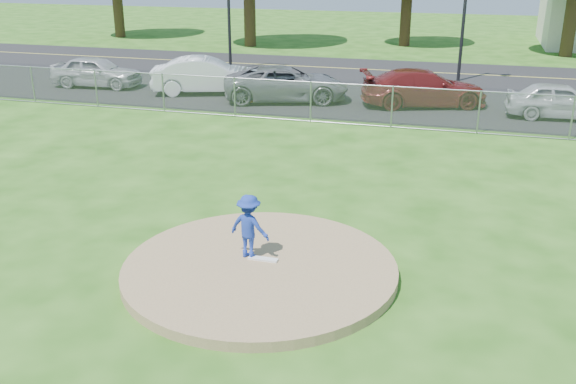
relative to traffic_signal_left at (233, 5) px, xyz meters
The scene contains 14 objects.
ground 15.23m from the traffic_signal_left, 53.86° to the right, with size 120.00×120.00×0.00m, color #225312.
pitchers_mound 23.90m from the traffic_signal_left, 68.28° to the right, with size 5.40×5.40×0.20m, color #90744F.
pitching_rubber 23.70m from the traffic_signal_left, 68.10° to the right, with size 0.60×0.15×0.04m, color white.
chain_link_fence 13.55m from the traffic_signal_left, 48.77° to the right, with size 40.00×0.06×1.50m, color gray.
parking_lot 10.88m from the traffic_signal_left, 32.11° to the right, with size 50.00×8.00×0.01m, color black.
street 9.60m from the traffic_signal_left, 12.86° to the left, with size 60.00×7.00×0.01m, color black.
traffic_signal_left is the anchor object (origin of this frame).
pitcher 23.44m from the traffic_signal_left, 68.73° to the right, with size 0.85×0.49×1.31m, color #1C359C.
traffic_cone 8.70m from the traffic_signal_left, 64.14° to the right, with size 0.41×0.41×0.80m, color #FF5D0D.
parked_car_silver 8.19m from the traffic_signal_left, 125.57° to the right, with size 1.69×4.19×1.43m, color #ADAEB2.
parked_car_white 6.82m from the traffic_signal_left, 80.65° to the right, with size 1.69×4.84×1.60m, color white.
parked_car_gray 8.73m from the traffic_signal_left, 54.20° to the right, with size 2.42×5.24×1.46m, color slate.
parked_car_darkred 12.49m from the traffic_signal_left, 30.14° to the right, with size 2.08×5.11×1.48m, color maroon.
parked_car_pearl 17.36m from the traffic_signal_left, 23.51° to the right, with size 1.60×3.98×1.36m, color #BABDBF.
Camera 1 is at (3.65, -10.70, 5.95)m, focal length 40.00 mm.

